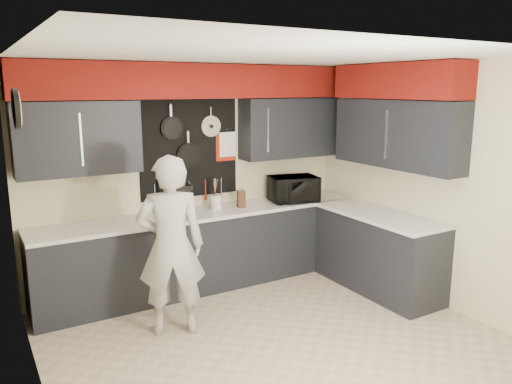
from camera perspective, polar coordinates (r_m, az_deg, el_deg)
ground at (r=4.97m, az=1.64°, el=-16.15°), size 4.00×4.00×0.00m
back_wall_assembly at (r=5.81m, az=-6.67°, el=8.61°), size 4.00×0.36×2.60m
right_wall_assembly at (r=5.79m, az=16.19°, el=7.54°), size 0.36×3.50×2.60m
left_wall_assembly at (r=3.87m, az=-24.32°, el=-4.18°), size 0.05×3.50×2.60m
base_cabinets at (r=5.91m, az=-0.14°, el=-6.62°), size 3.95×2.20×0.92m
microwave at (r=6.29m, az=4.30°, el=0.35°), size 0.65×0.50×0.32m
knife_block at (r=5.99m, az=-1.71°, el=-0.79°), size 0.11×0.11×0.20m
utensil_crock at (r=5.91m, az=-4.59°, el=-1.17°), size 0.13×0.13×0.17m
coffee_maker at (r=5.74m, az=-8.53°, el=-0.72°), size 0.20×0.24×0.34m
person at (r=4.79m, az=-9.69°, el=-6.12°), size 0.74×0.61×1.74m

